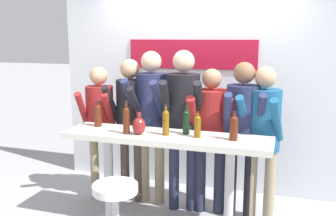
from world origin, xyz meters
TOP-DOWN VIEW (x-y plane):
  - back_wall at (-0.00, 1.28)m, footprint 3.65×0.12m
  - tasting_table at (0.00, 0.00)m, footprint 2.05×0.50m
  - bar_stool at (-0.26, -0.61)m, footprint 0.42×0.42m
  - person_far_left at (-0.99, 0.50)m, footprint 0.44×0.55m
  - person_left at (-0.62, 0.56)m, footprint 0.41×0.53m
  - person_center_left at (-0.37, 0.58)m, footprint 0.45×0.57m
  - person_center at (0.04, 0.50)m, footprint 0.49×0.61m
  - person_center_right at (0.34, 0.54)m, footprint 0.52×0.59m
  - person_right at (0.68, 0.50)m, footprint 0.47×0.58m
  - person_far_right at (0.89, 0.50)m, footprint 0.48×0.58m
  - wine_bottle_0 at (0.01, -0.02)m, footprint 0.07×0.07m
  - wine_bottle_1 at (-0.38, -0.09)m, footprint 0.07×0.07m
  - wine_bottle_2 at (0.66, 0.00)m, footprint 0.08×0.08m
  - wine_bottle_3 at (-0.79, 0.10)m, footprint 0.08×0.08m
  - wine_bottle_4 at (0.19, 0.08)m, footprint 0.07×0.07m
  - wine_bottle_5 at (0.32, -0.01)m, footprint 0.06×0.06m
  - decorative_vase at (-0.25, -0.07)m, footprint 0.13×0.13m

SIDE VIEW (x-z plane):
  - bar_stool at x=-0.26m, z-range 0.12..0.82m
  - tasting_table at x=0.00m, z-range 0.31..1.33m
  - person_center_right at x=0.34m, z-range 0.18..1.80m
  - person_far_left at x=-0.99m, z-range 0.20..1.81m
  - person_far_right at x=0.89m, z-range 0.20..1.86m
  - person_right at x=0.68m, z-range 0.21..1.91m
  - person_left at x=-0.62m, z-range 0.21..1.92m
  - decorative_vase at x=-0.25m, z-range 0.99..1.21m
  - person_center_left at x=-0.37m, z-range 0.22..2.02m
  - person_center at x=0.04m, z-range 0.22..2.03m
  - wine_bottle_5 at x=0.32m, z-range 1.00..1.26m
  - wine_bottle_2 at x=0.66m, z-range 1.00..1.27m
  - wine_bottle_3 at x=-0.79m, z-range 1.00..1.28m
  - wine_bottle_4 at x=0.19m, z-range 1.00..1.29m
  - wine_bottle_0 at x=0.01m, z-range 1.00..1.30m
  - wine_bottle_1 at x=-0.38m, z-range 1.00..1.32m
  - back_wall at x=0.00m, z-range 0.01..2.56m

